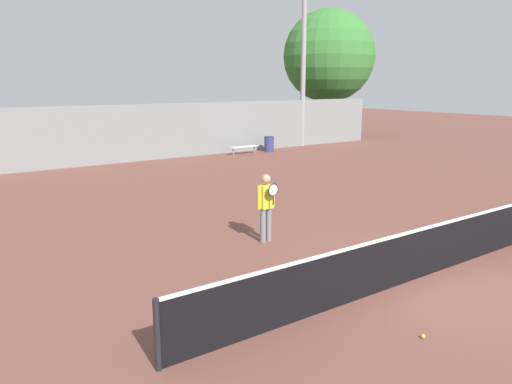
{
  "coord_description": "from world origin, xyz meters",
  "views": [
    {
      "loc": [
        -8.21,
        -5.81,
        3.88
      ],
      "look_at": [
        -0.56,
        4.91,
        0.97
      ],
      "focal_mm": 35.0,
      "sensor_mm": 36.0,
      "label": 1
    }
  ],
  "objects": [
    {
      "name": "ground_plane",
      "position": [
        0.0,
        0.0,
        0.0
      ],
      "size": [
        100.0,
        100.0,
        0.0
      ],
      "primitive_type": "plane",
      "color": "brown"
    },
    {
      "name": "bench_courtside_near",
      "position": [
        7.1,
        16.78,
        0.4
      ],
      "size": [
        1.75,
        0.4,
        0.44
      ],
      "color": "silver",
      "rests_on": "ground_plane"
    },
    {
      "name": "trash_bin",
      "position": [
        8.85,
        16.8,
        0.44
      ],
      "size": [
        0.57,
        0.57,
        0.87
      ],
      "color": "navy",
      "rests_on": "ground_plane"
    },
    {
      "name": "light_pole_near_left",
      "position": [
        12.23,
        17.88,
        6.06
      ],
      "size": [
        0.9,
        0.6,
        10.93
      ],
      "color": "#939399",
      "rests_on": "ground_plane"
    },
    {
      "name": "tennis_net",
      "position": [
        0.0,
        0.0,
        0.54
      ],
      "size": [
        11.51,
        0.09,
        1.05
      ],
      "color": "black",
      "rests_on": "ground_plane"
    },
    {
      "name": "tree_green_tall",
      "position": [
        17.55,
        21.27,
        5.71
      ],
      "size": [
        6.56,
        6.56,
        9.0
      ],
      "color": "brown",
      "rests_on": "ground_plane"
    },
    {
      "name": "tennis_player",
      "position": [
        -1.12,
        3.7,
        0.96
      ],
      "size": [
        0.52,
        0.41,
        1.7
      ],
      "rotation": [
        0.0,
        0.0,
        0.03
      ],
      "color": "slate",
      "rests_on": "ground_plane"
    },
    {
      "name": "back_fence",
      "position": [
        0.0,
        17.79,
        1.41
      ],
      "size": [
        34.91,
        0.06,
        2.83
      ],
      "color": "gray",
      "rests_on": "ground_plane"
    },
    {
      "name": "tennis_ball",
      "position": [
        -2.01,
        -1.58,
        0.03
      ],
      "size": [
        0.07,
        0.07,
        0.07
      ],
      "color": "#D1E038",
      "rests_on": "ground_plane"
    }
  ]
}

